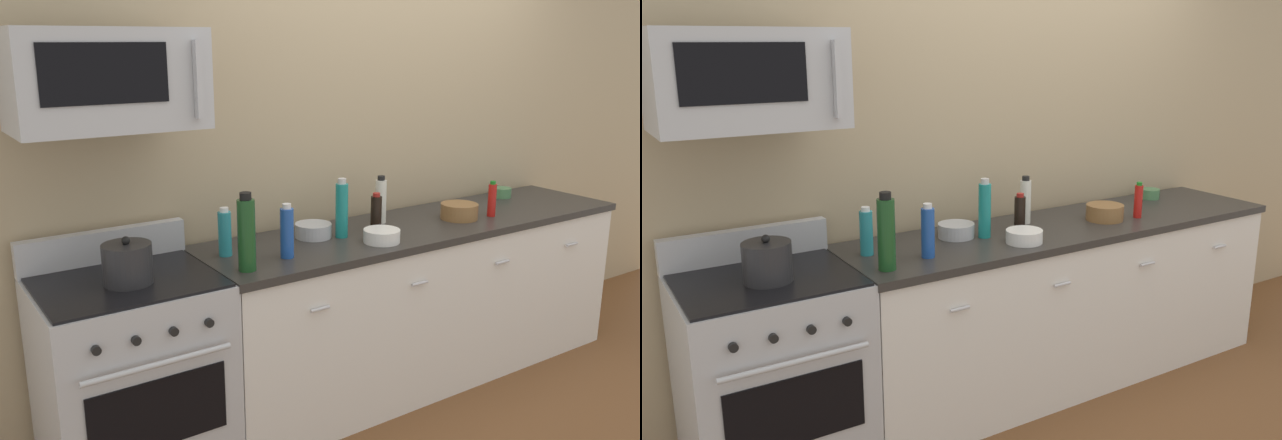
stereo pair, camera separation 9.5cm
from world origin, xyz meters
TOP-DOWN VIEW (x-y plane):
  - ground_plane at (0.00, 0.00)m, footprint 6.83×6.83m
  - back_wall at (0.00, 0.41)m, footprint 5.69×0.10m
  - counter_unit at (-0.00, -0.00)m, footprint 2.60×0.66m
  - range_oven at (-1.68, 0.00)m, footprint 0.76×0.69m
  - microwave at (-1.68, 0.05)m, footprint 0.74×0.44m
  - bottle_hot_sauce_red at (0.42, -0.11)m, footprint 0.05×0.05m
  - bottle_wine_green at (-1.19, -0.17)m, footprint 0.08×0.08m
  - bottle_soda_blue at (-0.95, -0.11)m, footprint 0.06×0.06m
  - bottle_soy_sauce_dark at (-0.32, 0.01)m, footprint 0.06×0.06m
  - bottle_vinegar_white at (-0.20, 0.13)m, footprint 0.06×0.06m
  - bottle_dish_soap at (-1.17, 0.07)m, footprint 0.06×0.06m
  - bottle_sparkling_teal at (-0.54, 0.02)m, footprint 0.06×0.06m
  - bowl_green_glaze at (0.84, 0.19)m, footprint 0.12×0.12m
  - bowl_white_ceramic at (-0.43, -0.17)m, footprint 0.18×0.18m
  - bowl_steel_prep at (-0.66, 0.10)m, footprint 0.19×0.19m
  - bowl_wooden_salad at (0.23, -0.05)m, footprint 0.21×0.21m
  - stockpot at (-1.68, -0.05)m, footprint 0.21×0.21m

SIDE VIEW (x-z plane):
  - ground_plane at x=0.00m, z-range 0.00..0.00m
  - counter_unit at x=0.00m, z-range 0.00..0.92m
  - range_oven at x=-1.68m, z-range -0.07..1.00m
  - bowl_green_glaze at x=0.84m, z-range 0.92..0.98m
  - bowl_white_ceramic at x=-0.43m, z-range 0.92..0.99m
  - bowl_steel_prep at x=-0.66m, z-range 0.92..0.99m
  - bowl_wooden_salad at x=0.23m, z-range 0.92..1.01m
  - stockpot at x=-1.68m, z-range 0.91..1.11m
  - bottle_hot_sauce_red at x=0.42m, z-range 0.91..1.12m
  - bottle_soy_sauce_dark at x=-0.32m, z-range 0.91..1.12m
  - bottle_dish_soap at x=-1.17m, z-range 0.91..1.15m
  - bottle_soda_blue at x=-0.95m, z-range 0.91..1.17m
  - bottle_vinegar_white at x=-0.20m, z-range 0.91..1.18m
  - bottle_sparkling_teal at x=-0.54m, z-range 0.91..1.22m
  - bottle_wine_green at x=-1.19m, z-range 0.91..1.26m
  - back_wall at x=0.00m, z-range 0.00..2.70m
  - microwave at x=-1.68m, z-range 1.55..1.95m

